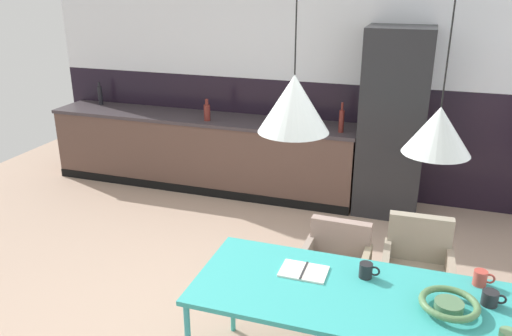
{
  "coord_description": "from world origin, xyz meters",
  "views": [
    {
      "loc": [
        1.2,
        -2.82,
        2.43
      ],
      "look_at": [
        -0.01,
        0.79,
        1.01
      ],
      "focal_mm": 35.74,
      "sensor_mm": 36.0,
      "label": 1
    }
  ],
  "objects": [
    {
      "name": "ground_plane",
      "position": [
        0.0,
        0.0,
        0.0
      ],
      "size": [
        8.66,
        8.66,
        0.0
      ],
      "primitive_type": "plane",
      "color": "tan"
    },
    {
      "name": "back_wall_splashback_dark",
      "position": [
        0.0,
        2.91,
        0.66
      ],
      "size": [
        6.66,
        0.12,
        1.32
      ],
      "primitive_type": "cube",
      "color": "black",
      "rests_on": "ground"
    },
    {
      "name": "back_wall_panel_upper",
      "position": [
        0.0,
        2.91,
        1.98
      ],
      "size": [
        6.66,
        0.12,
        1.32
      ],
      "primitive_type": "cube",
      "color": "silver",
      "rests_on": "back_wall_splashback_dark"
    },
    {
      "name": "kitchen_counter",
      "position": [
        -1.31,
        2.55,
        0.44
      ],
      "size": [
        3.77,
        0.63,
        0.88
      ],
      "color": "brown",
      "rests_on": "ground"
    },
    {
      "name": "refrigerator_column",
      "position": [
        0.92,
        2.55,
        0.99
      ],
      "size": [
        0.67,
        0.6,
        1.99
      ],
      "primitive_type": "cube",
      "color": "#232326",
      "rests_on": "ground"
    },
    {
      "name": "dining_table",
      "position": [
        0.92,
        -0.3,
        0.7
      ],
      "size": [
        1.81,
        0.79,
        0.74
      ],
      "color": "teal",
      "rests_on": "ground"
    },
    {
      "name": "armchair_near_window",
      "position": [
        0.71,
        0.52,
        0.47
      ],
      "size": [
        0.5,
        0.48,
        0.72
      ],
      "rotation": [
        0.0,
        0.0,
        3.12
      ],
      "color": "gray",
      "rests_on": "ground"
    },
    {
      "name": "armchair_facing_counter",
      "position": [
        1.29,
        0.62,
        0.52
      ],
      "size": [
        0.5,
        0.48,
        0.81
      ],
      "rotation": [
        0.0,
        0.0,
        3.17
      ],
      "color": "gray",
      "rests_on": "ground"
    },
    {
      "name": "fruit_bowl",
      "position": [
        1.45,
        -0.3,
        0.79
      ],
      "size": [
        0.32,
        0.32,
        0.07
      ],
      "color": "#4C704C",
      "rests_on": "dining_table"
    },
    {
      "name": "open_book",
      "position": [
        0.62,
        -0.18,
        0.75
      ],
      "size": [
        0.28,
        0.2,
        0.02
      ],
      "color": "white",
      "rests_on": "dining_table"
    },
    {
      "name": "mug_white_ceramic",
      "position": [
        1.63,
        0.02,
        0.79
      ],
      "size": [
        0.12,
        0.08,
        0.09
      ],
      "color": "#B23D33",
      "rests_on": "dining_table"
    },
    {
      "name": "mug_short_terracotta",
      "position": [
        1.67,
        -0.17,
        0.79
      ],
      "size": [
        0.13,
        0.09,
        0.08
      ],
      "color": "black",
      "rests_on": "dining_table"
    },
    {
      "name": "mug_wide_latte",
      "position": [
        0.99,
        -0.11,
        0.79
      ],
      "size": [
        0.12,
        0.08,
        0.09
      ],
      "color": "black",
      "rests_on": "dining_table"
    },
    {
      "name": "cooking_pot",
      "position": [
        -0.19,
        2.56,
        0.95
      ],
      "size": [
        0.27,
        0.27,
        0.17
      ],
      "color": "black",
      "rests_on": "kitchen_counter"
    },
    {
      "name": "bottle_spice_small",
      "position": [
        -1.15,
        2.41,
        0.99
      ],
      "size": [
        0.07,
        0.07,
        0.25
      ],
      "color": "maroon",
      "rests_on": "kitchen_counter"
    },
    {
      "name": "bottle_vinegar_dark",
      "position": [
        0.39,
        2.43,
        1.01
      ],
      "size": [
        0.06,
        0.06,
        0.32
      ],
      "color": "maroon",
      "rests_on": "kitchen_counter"
    },
    {
      "name": "bottle_wine_green",
      "position": [
        -2.78,
        2.7,
        1.01
      ],
      "size": [
        0.06,
        0.06,
        0.29
      ],
      "color": "black",
      "rests_on": "kitchen_counter"
    },
    {
      "name": "pendant_lamp_over_table_near",
      "position": [
        0.56,
        -0.29,
        1.82
      ],
      "size": [
        0.38,
        0.38,
        0.92
      ],
      "color": "black"
    },
    {
      "name": "pendant_lamp_over_table_far",
      "position": [
        1.28,
        -0.35,
        1.76
      ],
      "size": [
        0.32,
        0.32,
        0.94
      ],
      "color": "black"
    }
  ]
}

